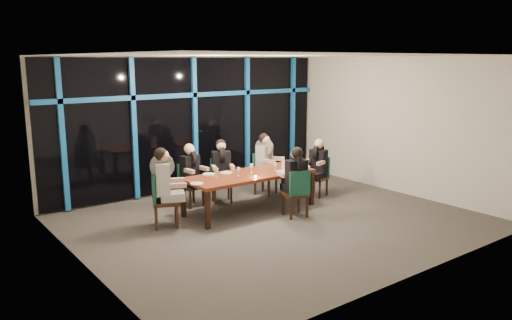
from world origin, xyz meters
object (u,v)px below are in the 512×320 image
(dining_table, at_px, (250,177))
(diner_far_mid, at_px, (221,162))
(chair_far_right, at_px, (263,171))
(diner_near_mid, at_px, (296,171))
(diner_far_right, at_px, (266,155))
(water_pitcher, at_px, (284,165))
(chair_end_left, at_px, (161,197))
(chair_far_left, at_px, (189,182))
(chair_near_mid, at_px, (297,191))
(chair_far_mid, at_px, (221,178))
(wine_bottle, at_px, (293,161))
(diner_far_left, at_px, (191,166))
(chair_end_right, at_px, (319,174))
(diner_end_left, at_px, (165,176))
(diner_end_right, at_px, (318,159))

(dining_table, bearing_deg, diner_far_mid, 98.10)
(chair_far_right, relative_size, diner_near_mid, 1.04)
(diner_far_right, bearing_deg, water_pitcher, -127.98)
(chair_end_left, distance_m, diner_near_mid, 2.52)
(chair_far_left, bearing_deg, chair_far_right, -12.81)
(chair_near_mid, bearing_deg, water_pitcher, -98.48)
(chair_far_mid, height_order, diner_far_mid, diner_far_mid)
(diner_far_mid, bearing_deg, wine_bottle, -11.49)
(chair_far_left, relative_size, diner_far_right, 0.97)
(chair_far_left, relative_size, chair_far_right, 0.94)
(chair_far_left, height_order, diner_far_left, diner_far_left)
(chair_end_left, xyz_separation_m, chair_near_mid, (2.30, -1.03, -0.03))
(chair_end_right, distance_m, diner_far_mid, 2.19)
(chair_far_left, relative_size, water_pitcher, 4.70)
(dining_table, distance_m, wine_bottle, 1.10)
(chair_end_right, height_order, diner_near_mid, diner_near_mid)
(chair_end_right, bearing_deg, diner_far_mid, -129.50)
(chair_near_mid, xyz_separation_m, diner_end_left, (-2.22, 0.99, 0.42))
(dining_table, distance_m, diner_end_left, 1.79)
(chair_end_right, xyz_separation_m, chair_near_mid, (-1.42, -0.89, 0.03))
(diner_far_mid, relative_size, diner_near_mid, 0.98)
(chair_far_right, bearing_deg, chair_far_mid, 155.09)
(chair_near_mid, bearing_deg, dining_table, -48.88)
(chair_far_left, xyz_separation_m, diner_far_right, (1.78, -0.25, 0.40))
(chair_far_left, distance_m, chair_far_right, 1.76)
(chair_far_right, distance_m, chair_end_left, 2.91)
(diner_far_right, bearing_deg, diner_far_left, 151.56)
(chair_far_mid, height_order, water_pitcher, water_pitcher)
(diner_end_left, height_order, wine_bottle, diner_end_left)
(chair_end_right, relative_size, diner_far_mid, 0.98)
(diner_end_left, height_order, diner_near_mid, diner_end_left)
(chair_far_mid, xyz_separation_m, wine_bottle, (1.16, -0.93, 0.38))
(chair_end_right, xyz_separation_m, diner_far_left, (-2.64, 0.95, 0.36))
(diner_far_left, bearing_deg, chair_end_right, -26.92)
(chair_near_mid, bearing_deg, chair_end_right, -134.40)
(dining_table, height_order, diner_far_mid, diner_far_mid)
(chair_end_right, height_order, diner_far_right, diner_far_right)
(dining_table, distance_m, diner_far_right, 1.29)
(diner_end_right, xyz_separation_m, water_pitcher, (-1.05, -0.13, 0.02))
(chair_far_right, bearing_deg, wine_bottle, -106.43)
(diner_far_left, xyz_separation_m, diner_end_right, (2.57, -0.97, -0.01))
(chair_near_mid, distance_m, diner_end_right, 1.63)
(chair_far_left, distance_m, chair_end_right, 2.84)
(chair_end_right, distance_m, diner_far_right, 1.24)
(chair_far_mid, xyz_separation_m, diner_end_right, (1.89, -0.91, 0.32))
(diner_far_left, bearing_deg, diner_end_left, -147.01)
(diner_end_left, relative_size, diner_near_mid, 1.07)
(dining_table, relative_size, chair_end_right, 3.03)
(chair_end_left, xyz_separation_m, water_pitcher, (2.60, -0.29, 0.30))
(chair_far_mid, relative_size, chair_near_mid, 0.98)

